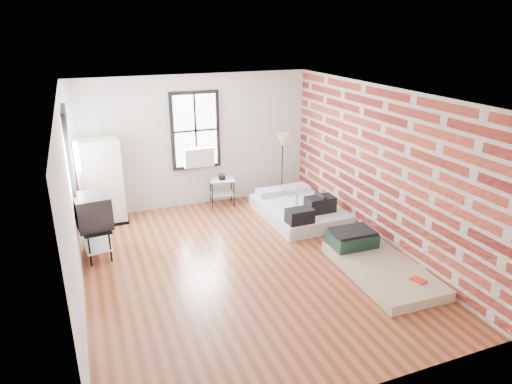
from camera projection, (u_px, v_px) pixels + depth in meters
name	position (u px, v px, depth m)	size (l,w,h in m)	color
ground	(245.00, 266.00, 7.52)	(6.00, 6.00, 0.00)	#5B2E17
room_shell	(250.00, 157.00, 7.30)	(5.02, 6.02, 2.80)	silver
mattress_main	(300.00, 209.00, 9.35)	(1.49, 2.00, 0.63)	white
mattress_bare	(374.00, 261.00, 7.39)	(1.15, 2.10, 0.45)	tan
wardrobe	(101.00, 183.00, 8.84)	(0.86, 0.50, 1.71)	black
side_table	(222.00, 184.00, 9.88)	(0.59, 0.51, 0.70)	black
floor_lamp	(283.00, 144.00, 10.02)	(0.32, 0.32, 1.49)	black
tv_stand	(93.00, 213.00, 7.59)	(0.61, 0.82, 1.10)	black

